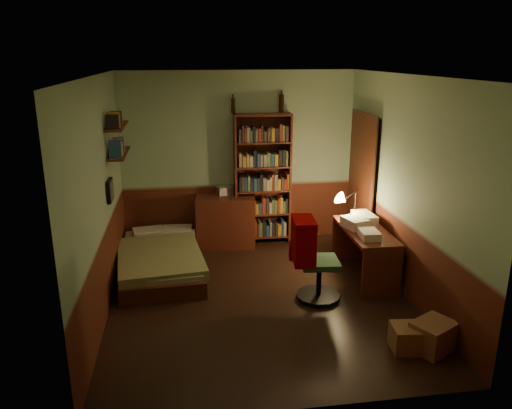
{
  "coord_description": "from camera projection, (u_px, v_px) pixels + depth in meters",
  "views": [
    {
      "loc": [
        -0.84,
        -5.37,
        2.82
      ],
      "look_at": [
        0.0,
        0.25,
        1.1
      ],
      "focal_mm": 35.0,
      "sensor_mm": 36.0,
      "label": 1
    }
  ],
  "objects": [
    {
      "name": "framed_picture",
      "position": [
        110.0,
        190.0,
        5.98
      ],
      "size": [
        0.04,
        0.32,
        0.26
      ],
      "primitive_type": "cube",
      "color": "black",
      "rests_on": "wall_left"
    },
    {
      "name": "desk_lamp",
      "position": [
        355.0,
        199.0,
        6.75
      ],
      "size": [
        0.19,
        0.19,
        0.56
      ],
      "primitive_type": "cone",
      "rotation": [
        0.0,
        0.0,
        -0.14
      ],
      "color": "black",
      "rests_on": "desk"
    },
    {
      "name": "floor",
      "position": [
        259.0,
        298.0,
        6.02
      ],
      "size": [
        3.5,
        4.0,
        0.02
      ],
      "primitive_type": "cube",
      "color": "black",
      "rests_on": "ground"
    },
    {
      "name": "bed",
      "position": [
        160.0,
        251.0,
        6.69
      ],
      "size": [
        1.12,
        1.95,
        0.56
      ],
      "primitive_type": "cube",
      "rotation": [
        0.0,
        0.0,
        0.06
      ],
      "color": "#849059",
      "rests_on": "ground"
    },
    {
      "name": "bookshelf",
      "position": [
        263.0,
        180.0,
        7.53
      ],
      "size": [
        0.86,
        0.29,
        1.99
      ],
      "primitive_type": "cube",
      "rotation": [
        0.0,
        0.0,
        -0.03
      ],
      "color": "#542015",
      "rests_on": "ground"
    },
    {
      "name": "red_jacket",
      "position": [
        303.0,
        200.0,
        5.7
      ],
      "size": [
        0.36,
        0.5,
        0.53
      ],
      "primitive_type": "cube",
      "rotation": [
        0.0,
        0.0,
        -0.28
      ],
      "color": "#9C0104",
      "rests_on": "office_chair"
    },
    {
      "name": "wall_back",
      "position": [
        239.0,
        159.0,
        7.55
      ],
      "size": [
        3.5,
        0.02,
        2.6
      ],
      "primitive_type": "cube",
      "color": "#8FB08B",
      "rests_on": "ground"
    },
    {
      "name": "wall_right",
      "position": [
        406.0,
        188.0,
        5.89
      ],
      "size": [
        0.02,
        4.0,
        2.6
      ],
      "primitive_type": "cube",
      "color": "#8FB08B",
      "rests_on": "ground"
    },
    {
      "name": "desk",
      "position": [
        364.0,
        253.0,
        6.48
      ],
      "size": [
        0.53,
        1.25,
        0.66
      ],
      "primitive_type": "cube",
      "rotation": [
        0.0,
        0.0,
        -0.01
      ],
      "color": "#542015",
      "rests_on": "ground"
    },
    {
      "name": "wall_shelf_lower",
      "position": [
        119.0,
        154.0,
        6.36
      ],
      "size": [
        0.2,
        0.9,
        0.03
      ],
      "primitive_type": "cube",
      "color": "#542015",
      "rests_on": "wall_left"
    },
    {
      "name": "cardboard_box_a",
      "position": [
        433.0,
        336.0,
        4.92
      ],
      "size": [
        0.51,
        0.47,
        0.3
      ],
      "primitive_type": "cube",
      "rotation": [
        0.0,
        0.0,
        0.51
      ],
      "color": "#916242",
      "rests_on": "ground"
    },
    {
      "name": "door_trim",
      "position": [
        360.0,
        185.0,
        7.2
      ],
      "size": [
        0.02,
        0.98,
        2.08
      ],
      "primitive_type": "cube",
      "color": "#3F1B0E",
      "rests_on": "ground"
    },
    {
      "name": "office_chair",
      "position": [
        320.0,
        262.0,
        5.86
      ],
      "size": [
        0.51,
        0.46,
        0.95
      ],
      "primitive_type": "cube",
      "rotation": [
        0.0,
        0.0,
        -0.09
      ],
      "color": "#295433",
      "rests_on": "ground"
    },
    {
      "name": "cardboard_box_b",
      "position": [
        410.0,
        338.0,
        4.93
      ],
      "size": [
        0.39,
        0.33,
        0.25
      ],
      "primitive_type": "cube",
      "rotation": [
        0.0,
        0.0,
        -0.12
      ],
      "color": "#916242",
      "rests_on": "ground"
    },
    {
      "name": "ceiling",
      "position": [
        260.0,
        75.0,
        5.26
      ],
      "size": [
        3.5,
        4.0,
        0.02
      ],
      "primitive_type": "cube",
      "color": "silver",
      "rests_on": "wall_back"
    },
    {
      "name": "dresser",
      "position": [
        226.0,
        221.0,
        7.54
      ],
      "size": [
        0.92,
        0.53,
        0.78
      ],
      "primitive_type": "cube",
      "rotation": [
        0.0,
        0.0,
        -0.11
      ],
      "color": "#542015",
      "rests_on": "ground"
    },
    {
      "name": "doorway",
      "position": [
        363.0,
        185.0,
        7.21
      ],
      "size": [
        0.06,
        0.9,
        2.0
      ],
      "primitive_type": "cube",
      "color": "black",
      "rests_on": "ground"
    },
    {
      "name": "bottle_right",
      "position": [
        281.0,
        103.0,
        7.35
      ],
      "size": [
        0.09,
        0.09,
        0.26
      ],
      "primitive_type": "cylinder",
      "rotation": [
        0.0,
        0.0,
        -0.38
      ],
      "color": "black",
      "rests_on": "bookshelf"
    },
    {
      "name": "wall_shelf_upper",
      "position": [
        117.0,
        126.0,
        6.26
      ],
      "size": [
        0.2,
        0.9,
        0.03
      ],
      "primitive_type": "cube",
      "color": "#542015",
      "rests_on": "wall_left"
    },
    {
      "name": "paper_stack",
      "position": [
        355.0,
        223.0,
        6.43
      ],
      "size": [
        0.32,
        0.38,
        0.13
      ],
      "primitive_type": "cube",
      "rotation": [
        0.0,
        0.0,
        0.28
      ],
      "color": "silver",
      "rests_on": "desk"
    },
    {
      "name": "mini_stereo",
      "position": [
        225.0,
        190.0,
        7.53
      ],
      "size": [
        0.27,
        0.23,
        0.12
      ],
      "primitive_type": "cube",
      "rotation": [
        0.0,
        0.0,
        0.28
      ],
      "color": "#B2B2B7",
      "rests_on": "dresser"
    },
    {
      "name": "wall_front",
      "position": [
        301.0,
        265.0,
        3.74
      ],
      "size": [
        3.5,
        0.02,
        2.6
      ],
      "primitive_type": "cube",
      "color": "#8FB08B",
      "rests_on": "ground"
    },
    {
      "name": "bottle_left",
      "position": [
        233.0,
        106.0,
        7.25
      ],
      "size": [
        0.07,
        0.07,
        0.22
      ],
      "primitive_type": "cylinder",
      "rotation": [
        0.0,
        0.0,
        0.19
      ],
      "color": "black",
      "rests_on": "bookshelf"
    },
    {
      "name": "wall_left",
      "position": [
        99.0,
        200.0,
        5.39
      ],
      "size": [
        0.02,
        4.0,
        2.6
      ],
      "primitive_type": "cube",
      "color": "#8FB08B",
      "rests_on": "ground"
    }
  ]
}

